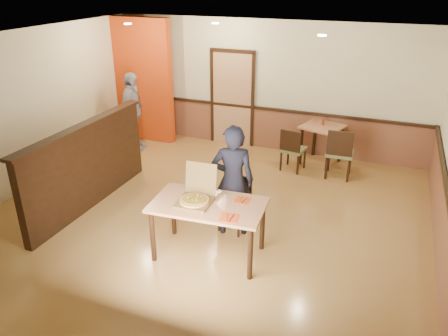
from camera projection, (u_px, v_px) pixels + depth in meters
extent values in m
plane|color=#B38645|center=(203.00, 220.00, 7.07)|extent=(7.00, 7.00, 0.00)
plane|color=black|center=(199.00, 42.00, 5.92)|extent=(7.00, 7.00, 0.00)
plane|color=beige|center=(268.00, 87.00, 9.46)|extent=(7.00, 0.00, 7.00)
plane|color=beige|center=(20.00, 114.00, 7.66)|extent=(0.00, 7.00, 7.00)
cube|color=brown|center=(265.00, 129.00, 9.82)|extent=(7.00, 0.04, 0.90)
cube|color=black|center=(266.00, 109.00, 9.61)|extent=(7.00, 0.06, 0.06)
cube|color=brown|center=(444.00, 241.00, 5.72)|extent=(0.04, 7.00, 0.90)
cube|color=tan|center=(232.00, 99.00, 9.84)|extent=(0.90, 0.06, 2.10)
cube|color=black|center=(88.00, 167.00, 7.28)|extent=(0.14, 3.00, 1.40)
cube|color=black|center=(82.00, 126.00, 6.98)|extent=(0.20, 3.10, 0.05)
cube|color=#BC390D|center=(140.00, 80.00, 10.01)|extent=(1.60, 0.20, 2.78)
cylinder|color=beige|center=(128.00, 24.00, 8.22)|extent=(0.14, 0.14, 0.02)
cylinder|color=beige|center=(215.00, 23.00, 8.31)|extent=(0.14, 0.14, 0.02)
cylinder|color=beige|center=(322.00, 35.00, 6.73)|extent=(0.14, 0.14, 0.02)
cube|color=tan|center=(208.00, 205.00, 5.89)|extent=(1.59, 0.99, 0.04)
cylinder|color=black|center=(153.00, 236.00, 5.94)|extent=(0.07, 0.07, 0.78)
cylinder|color=black|center=(173.00, 211.00, 6.56)|extent=(0.07, 0.07, 0.78)
cylinder|color=black|center=(250.00, 254.00, 5.57)|extent=(0.07, 0.07, 0.78)
cylinder|color=black|center=(262.00, 225.00, 6.19)|extent=(0.07, 0.07, 0.78)
cube|color=olive|center=(234.00, 205.00, 6.67)|extent=(0.47, 0.47, 0.05)
cube|color=black|center=(240.00, 187.00, 6.73)|extent=(0.40, 0.09, 0.40)
cylinder|color=black|center=(219.00, 221.00, 6.71)|extent=(0.04, 0.04, 0.36)
cylinder|color=black|center=(230.00, 211.00, 6.98)|extent=(0.04, 0.04, 0.36)
cylinder|color=black|center=(238.00, 226.00, 6.56)|extent=(0.04, 0.04, 0.36)
cylinder|color=black|center=(249.00, 216.00, 6.83)|extent=(0.04, 0.04, 0.36)
cube|color=olive|center=(294.00, 149.00, 8.71)|extent=(0.51, 0.51, 0.06)
cube|color=black|center=(290.00, 141.00, 8.46)|extent=(0.42, 0.11, 0.42)
cylinder|color=black|center=(305.00, 159.00, 8.87)|extent=(0.04, 0.04, 0.38)
cylinder|color=black|center=(298.00, 166.00, 8.59)|extent=(0.04, 0.04, 0.38)
cylinder|color=black|center=(288.00, 156.00, 9.04)|extent=(0.04, 0.04, 0.38)
cylinder|color=black|center=(281.00, 162.00, 8.76)|extent=(0.04, 0.04, 0.38)
cube|color=olive|center=(340.00, 153.00, 8.39)|extent=(0.52, 0.52, 0.06)
cube|color=black|center=(340.00, 144.00, 8.08)|extent=(0.48, 0.06, 0.48)
cylinder|color=black|center=(350.00, 163.00, 8.62)|extent=(0.05, 0.05, 0.43)
cylinder|color=black|center=(348.00, 172.00, 8.26)|extent=(0.05, 0.05, 0.43)
cylinder|color=black|center=(329.00, 161.00, 8.74)|extent=(0.05, 0.05, 0.43)
cylinder|color=black|center=(326.00, 169.00, 8.39)|extent=(0.05, 0.05, 0.43)
cube|color=tan|center=(323.00, 127.00, 8.88)|extent=(0.94, 0.94, 0.04)
cylinder|color=black|center=(301.00, 146.00, 9.00)|extent=(0.07, 0.07, 0.78)
cylinder|color=black|center=(314.00, 138.00, 9.43)|extent=(0.07, 0.07, 0.78)
cylinder|color=black|center=(328.00, 153.00, 8.66)|extent=(0.07, 0.07, 0.78)
cylinder|color=black|center=(340.00, 144.00, 9.10)|extent=(0.07, 0.07, 0.78)
imported|color=black|center=(233.00, 181.00, 6.42)|extent=(0.74, 0.61, 1.73)
imported|color=#98979F|center=(133.00, 112.00, 9.58)|extent=(0.61, 1.08, 1.73)
cube|color=brown|center=(194.00, 202.00, 5.88)|extent=(0.48, 0.48, 0.03)
cube|color=brown|center=(201.00, 178.00, 6.02)|extent=(0.45, 0.11, 0.44)
cylinder|color=#E09951|center=(194.00, 200.00, 5.87)|extent=(0.50, 0.50, 0.03)
cube|color=#D4400F|center=(229.00, 218.00, 5.54)|extent=(0.26, 0.26, 0.01)
cylinder|color=white|center=(227.00, 217.00, 5.55)|extent=(0.03, 0.20, 0.01)
cube|color=white|center=(231.00, 218.00, 5.53)|extent=(0.04, 0.21, 0.00)
cube|color=#D4400F|center=(242.00, 200.00, 5.96)|extent=(0.19, 0.19, 0.00)
cylinder|color=white|center=(240.00, 200.00, 5.97)|extent=(0.01, 0.17, 0.01)
cube|color=white|center=(245.00, 200.00, 5.95)|extent=(0.01, 0.18, 0.00)
cylinder|color=maroon|center=(323.00, 122.00, 8.90)|extent=(0.05, 0.05, 0.13)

